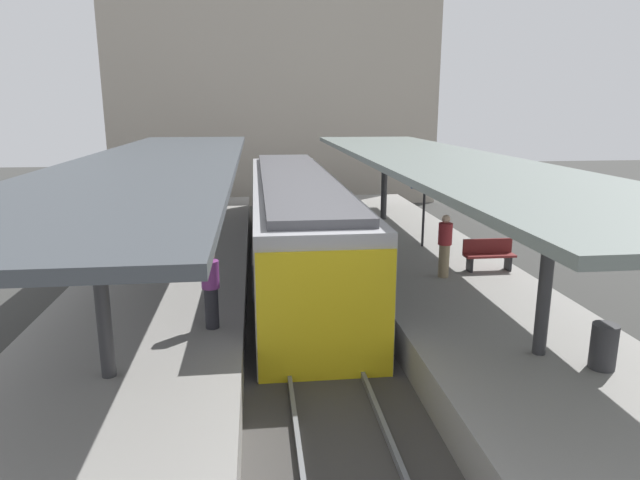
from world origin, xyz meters
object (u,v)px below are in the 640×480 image
object	(u,v)px
commuter_train	(296,222)
passenger_mid_platform	(211,288)
platform_sign	(424,197)
platform_bench	(489,254)
litter_bin	(604,346)
passenger_near_bench	(445,245)

from	to	relation	value
commuter_train	passenger_mid_platform	bearing A→B (deg)	-107.96
commuter_train	platform_sign	distance (m)	4.20
commuter_train	platform_bench	size ratio (longest dim) A/B	11.23
platform_sign	litter_bin	distance (m)	8.84
platform_bench	litter_bin	size ratio (longest dim) A/B	1.75
commuter_train	passenger_near_bench	xyz separation A→B (m)	(3.61, -4.03, 0.14)
platform_bench	platform_sign	distance (m)	3.21
litter_bin	passenger_mid_platform	size ratio (longest dim) A/B	0.49
litter_bin	passenger_near_bench	world-z (taller)	passenger_near_bench
passenger_near_bench	passenger_mid_platform	xyz separation A→B (m)	(-5.84, -2.83, -0.02)
commuter_train	platform_sign	xyz separation A→B (m)	(4.04, -0.73, 0.90)
platform_sign	litter_bin	size ratio (longest dim) A/B	2.76
platform_bench	passenger_near_bench	size ratio (longest dim) A/B	0.84
passenger_mid_platform	passenger_near_bench	bearing A→B (deg)	25.90
passenger_near_bench	platform_bench	bearing A→B (deg)	18.38
commuter_train	passenger_near_bench	size ratio (longest dim) A/B	9.40
passenger_near_bench	passenger_mid_platform	bearing A→B (deg)	-154.10
platform_sign	passenger_near_bench	bearing A→B (deg)	-97.37
commuter_train	passenger_mid_platform	distance (m)	7.22
platform_bench	passenger_near_bench	xyz separation A→B (m)	(-1.43, -0.48, 0.40)
commuter_train	passenger_mid_platform	size ratio (longest dim) A/B	9.61
platform_bench	litter_bin	world-z (taller)	platform_bench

